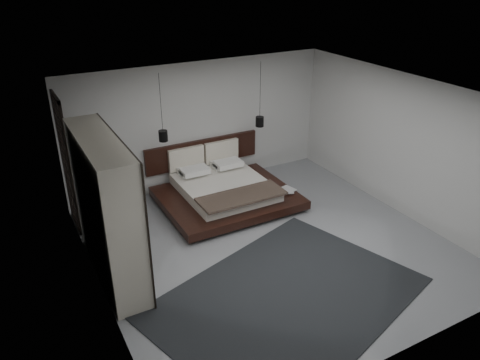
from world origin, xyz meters
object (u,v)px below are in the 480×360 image
pendant_right (260,121)px  rug (287,297)px  pendant_left (163,136)px  lattice_screen (67,164)px  bed (224,190)px  wardrobe (107,210)px

pendant_right → rug: bearing=-114.4°
pendant_left → rug: (0.55, -3.70, -1.55)m
lattice_screen → rug: (2.41, -3.82, -1.29)m
bed → wardrobe: 3.17m
bed → pendant_left: bearing=159.3°
rug → bed: bearing=80.2°
lattice_screen → pendant_left: pendant_left is taller
pendant_left → rug: size_ratio=0.34×
lattice_screen → rug: size_ratio=0.65×
bed → pendant_left: (-1.11, 0.42, 1.28)m
wardrobe → rug: wardrobe is taller
pendant_left → lattice_screen: bearing=176.3°
wardrobe → rug: bearing=-41.9°
lattice_screen → wardrobe: size_ratio=1.07×
rug → lattice_screen: bearing=122.2°
pendant_left → pendant_right: 2.22m
pendant_right → wardrobe: pendant_right is taller
pendant_right → pendant_left: bearing=180.0°
pendant_left → pendant_right: same height
lattice_screen → rug: 4.70m
bed → pendant_right: bearing=20.7°
wardrobe → rug: 3.13m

